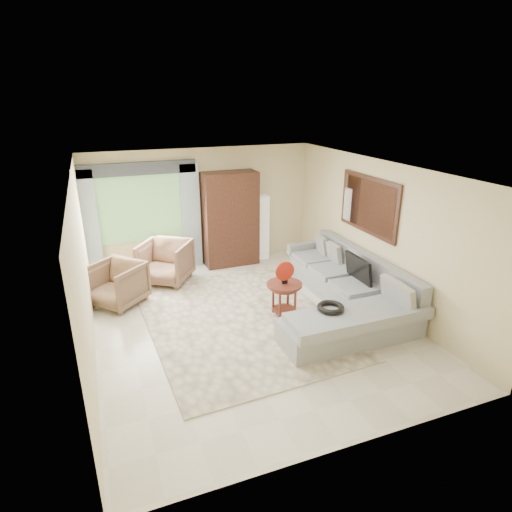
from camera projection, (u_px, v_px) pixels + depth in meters
name	position (u px, v px, depth m)	size (l,w,h in m)	color
ground	(250.00, 322.00, 7.33)	(6.00, 6.00, 0.00)	silver
area_rug	(239.00, 320.00, 7.37)	(3.00, 4.00, 0.02)	beige
sectional_sofa	(346.00, 295.00, 7.67)	(2.30, 3.46, 0.90)	#A6A7AE
tv_screen	(358.00, 269.00, 7.67)	(0.06, 0.74, 0.48)	black
garden_hose	(331.00, 307.00, 6.65)	(0.43, 0.43, 0.09)	black
coffee_table	(284.00, 299.00, 7.43)	(0.62, 0.62, 0.62)	#502115
red_disc	(285.00, 271.00, 7.25)	(0.34, 0.34, 0.03)	#AD2111
armchair_left	(117.00, 284.00, 7.81)	(0.86, 0.88, 0.80)	brown
armchair_right	(166.00, 262.00, 8.76)	(0.93, 0.95, 0.87)	#91694F
potted_plant	(114.00, 271.00, 8.65)	(0.54, 0.46, 0.60)	#999999
armoire	(230.00, 219.00, 9.52)	(1.20, 0.55, 2.10)	black
floor_lamp	(263.00, 228.00, 9.94)	(0.24, 0.24, 1.50)	silver
window	(140.00, 209.00, 8.97)	(1.80, 0.04, 1.40)	#669E59
curtain_left	(89.00, 227.00, 8.63)	(0.40, 0.08, 2.30)	#9EB7CC
curtain_right	(191.00, 217.00, 9.34)	(0.40, 0.08, 2.30)	#9EB7CC
valance	(137.00, 169.00, 8.61)	(2.40, 0.12, 0.26)	#1E232D
wall_mirror	(368.00, 205.00, 7.84)	(0.05, 1.70, 1.05)	black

